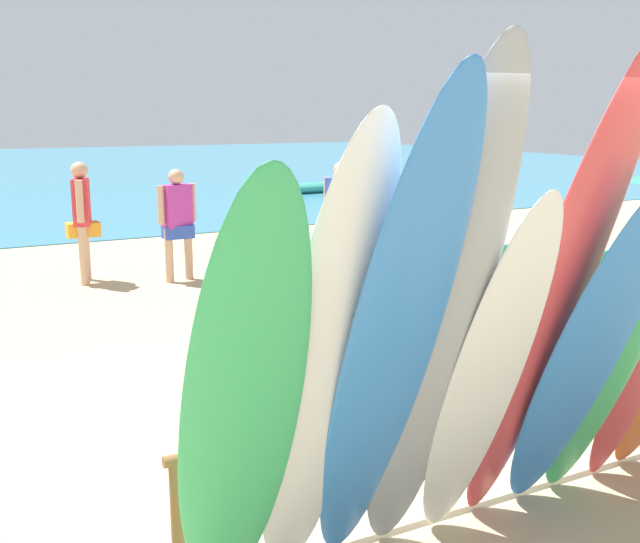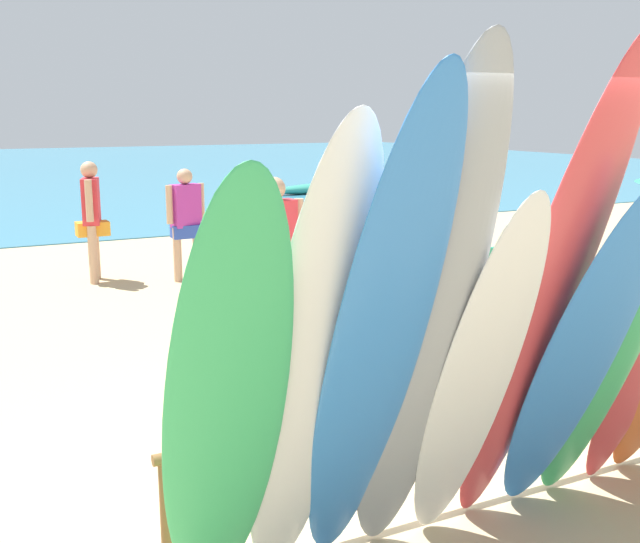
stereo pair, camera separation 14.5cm
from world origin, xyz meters
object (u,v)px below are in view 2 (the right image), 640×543
(surfboard_green_0, at_px, (226,410))
(surfboard_blue_2, at_px, (376,353))
(beachgoer_midbeach, at_px, (349,213))
(surfboard_green_7, at_px, (613,343))
(surfboard_blue_6, at_px, (578,361))
(distant_boat, at_px, (336,187))
(surfboard_red_5, at_px, (544,308))
(beachgoer_near_rack, at_px, (92,213))
(surfboard_white_4, at_px, (475,382))
(beachgoer_strolling, at_px, (275,247))
(beach_chair_blue, at_px, (597,321))
(surfboard_white_1, at_px, (310,375))
(beachgoer_photographing, at_px, (186,217))
(beach_chair_red, at_px, (507,280))
(surfboard_grey_3, at_px, (423,332))
(beach_chair_striped, at_px, (626,286))
(surfboard_rack, at_px, (448,414))

(surfboard_green_0, height_order, surfboard_blue_2, surfboard_blue_2)
(beachgoer_midbeach, bearing_deg, surfboard_green_7, 145.47)
(surfboard_blue_6, distance_m, distant_boat, 18.88)
(surfboard_blue_2, bearing_deg, surfboard_green_0, 173.87)
(surfboard_red_5, bearing_deg, surfboard_blue_6, -1.90)
(beachgoer_near_rack, relative_size, beachgoer_midbeach, 1.00)
(surfboard_white_4, distance_m, beachgoer_strolling, 4.27)
(surfboard_red_5, height_order, beach_chair_blue, surfboard_red_5)
(surfboard_white_1, bearing_deg, surfboard_green_0, 177.06)
(surfboard_green_0, distance_m, beachgoer_midbeach, 7.48)
(surfboard_green_7, bearing_deg, surfboard_blue_2, -171.94)
(beachgoer_near_rack, distance_m, beachgoer_photographing, 1.31)
(surfboard_green_0, height_order, surfboard_green_7, surfboard_green_0)
(surfboard_white_4, relative_size, surfboard_green_7, 0.92)
(beachgoer_strolling, relative_size, beach_chair_red, 2.05)
(surfboard_white_1, xyz_separation_m, beachgoer_near_rack, (0.46, 7.93, -0.22))
(surfboard_blue_6, bearing_deg, surfboard_grey_3, -175.65)
(beachgoer_midbeach, distance_m, beach_chair_striped, 3.78)
(surfboard_grey_3, bearing_deg, beachgoer_near_rack, 95.55)
(surfboard_blue_2, relative_size, beachgoer_midbeach, 1.63)
(surfboard_grey_3, xyz_separation_m, surfboard_red_5, (0.76, 0.02, 0.02))
(distant_boat, bearing_deg, beach_chair_red, -109.83)
(surfboard_rack, relative_size, surfboard_white_4, 1.70)
(surfboard_green_0, bearing_deg, surfboard_blue_2, -4.81)
(surfboard_rack, relative_size, surfboard_green_7, 1.56)
(surfboard_blue_2, bearing_deg, beachgoer_strolling, 74.40)
(surfboard_blue_2, xyz_separation_m, surfboard_blue_6, (1.31, 0.05, -0.25))
(beach_chair_red, bearing_deg, beachgoer_strolling, 175.68)
(surfboard_green_0, relative_size, surfboard_blue_2, 0.84)
(surfboard_blue_6, distance_m, beachgoer_strolling, 4.23)
(beach_chair_red, bearing_deg, surfboard_blue_6, -122.72)
(surfboard_white_1, distance_m, beachgoer_photographing, 7.60)
(beachgoer_midbeach, height_order, distant_boat, beachgoer_midbeach)
(surfboard_white_1, relative_size, surfboard_green_7, 1.07)
(surfboard_white_1, relative_size, beachgoer_midbeach, 1.48)
(surfboard_green_7, height_order, distant_boat, surfboard_green_7)
(beachgoer_midbeach, bearing_deg, distant_boat, -45.51)
(beachgoer_strolling, distance_m, beachgoer_photographing, 3.22)
(surfboard_green_0, xyz_separation_m, surfboard_red_5, (1.71, -0.06, 0.27))
(beach_chair_blue, xyz_separation_m, distant_boat, (5.23, 15.14, -0.28))
(surfboard_blue_2, bearing_deg, beachgoer_photographing, 81.50)
(surfboard_white_1, distance_m, beachgoer_midbeach, 7.27)
(surfboard_rack, distance_m, surfboard_white_4, 0.92)
(surfboard_green_0, height_order, surfboard_white_4, surfboard_green_0)
(beachgoer_near_rack, height_order, beach_chair_striped, beachgoer_near_rack)
(surfboard_grey_3, height_order, surfboard_green_7, surfboard_grey_3)
(surfboard_white_4, bearing_deg, beachgoer_midbeach, 68.41)
(beach_chair_red, bearing_deg, surfboard_white_4, -128.92)
(beach_chair_striped, bearing_deg, surfboard_rack, -126.46)
(surfboard_red_5, bearing_deg, distant_boat, 59.37)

